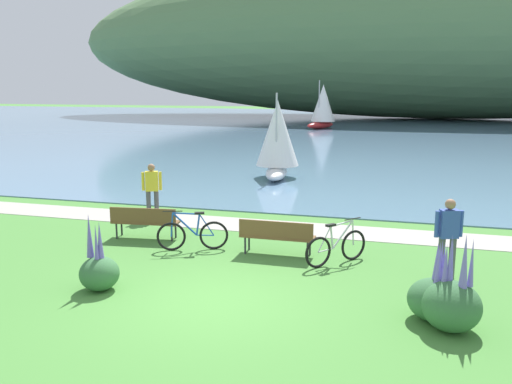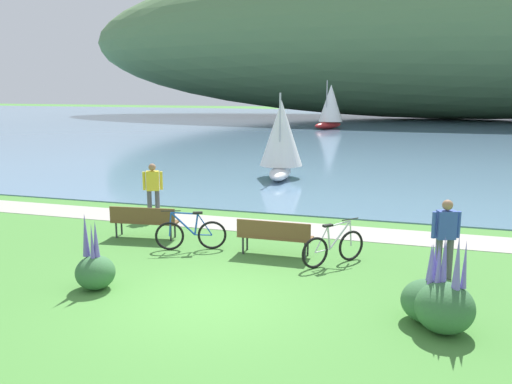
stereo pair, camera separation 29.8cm
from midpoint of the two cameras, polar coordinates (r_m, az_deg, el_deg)
The scene contains 15 objects.
ground_plane at distance 10.31m, azimuth -5.36°, elevation -11.57°, with size 200.00×200.00×0.00m, color #478438.
bay_water at distance 56.22m, azimuth 12.13°, elevation 6.90°, with size 180.00×80.00×0.04m, color #5B7F9E.
distant_hillside at distance 72.60m, azimuth 19.61°, elevation 15.58°, with size 99.55×28.00×20.57m, color #567A4C.
shoreline_path at distance 15.36m, azimuth 2.07°, elevation -3.81°, with size 60.00×1.50×0.01m, color #A39E93.
park_bench_near_camera at distance 12.73m, azimuth 1.57°, elevation -4.58°, with size 1.80×0.48×0.88m.
park_bench_further_along at distance 14.42m, azimuth -12.45°, elevation -2.96°, with size 1.84×0.68×0.88m.
bicycle_leaning_near_bench at distance 12.29m, azimuth 7.93°, elevation -5.87°, with size 1.23×1.35×1.01m.
bicycle_beside_path at distance 13.29m, azimuth -7.49°, elevation -4.55°, with size 1.67×0.71×1.01m.
person_at_shoreline at distance 16.48m, azimuth -11.62°, elevation 0.46°, with size 0.57×0.35×1.71m.
person_on_the_grass at distance 11.80m, azimuth 19.27°, elevation -4.20°, with size 0.58×0.34×1.71m.
echium_bush_closest_to_camera at distance 9.79m, azimuth 17.74°, elevation -10.66°, with size 0.89×0.89×1.54m.
echium_bush_beside_closest at distance 9.47m, azimuth 19.43°, elevation -11.28°, with size 0.97×0.97×1.70m.
echium_bush_mid_cluster at distance 11.14m, azimuth -17.26°, elevation -8.08°, with size 0.79×0.79×1.55m.
sailboat_nearest_to_shore at distance 23.33m, azimuth 1.95°, elevation 5.79°, with size 2.12×3.25×3.71m.
sailboat_mid_bay at distance 52.25m, azimuth 7.02°, elevation 9.16°, with size 3.12×3.98×4.59m.
Camera 1 is at (3.31, -8.90, 3.98)m, focal length 37.24 mm.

